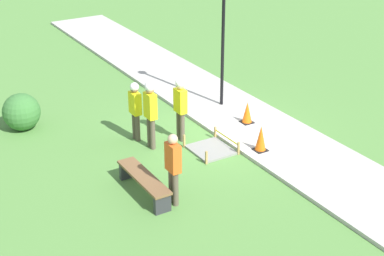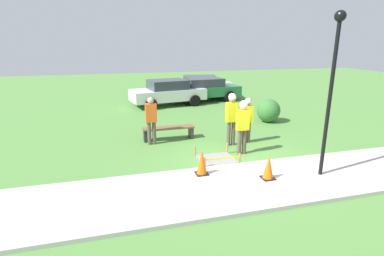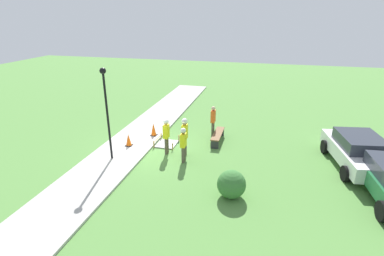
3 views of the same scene
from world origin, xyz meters
name	(u,v)px [view 3 (image 3 of 3)]	position (x,y,z in m)	size (l,w,h in m)	color
ground_plane	(151,149)	(0.00, 0.00, 0.00)	(60.00, 60.00, 0.00)	#51843D
sidewalk	(128,146)	(0.00, -1.29, 0.05)	(28.00, 2.59, 0.10)	#ADAAA3
wet_concrete_patch	(167,144)	(-0.77, 0.58, 0.04)	(1.18, 1.06, 0.37)	gray
traffic_cone_near_patch	(154,129)	(-1.59, -0.46, 0.45)	(0.34, 0.34, 0.71)	black
traffic_cone_far_patch	(129,140)	(0.04, -1.20, 0.42)	(0.34, 0.34, 0.65)	black
park_bench	(218,135)	(-1.82, 3.14, 0.36)	(2.00, 0.44, 0.50)	#2D2D33
worker_supervisor	(166,133)	(0.24, 0.94, 1.10)	(0.40, 0.26, 1.83)	brown
worker_assistant	(185,133)	(0.24, 1.87, 1.17)	(0.40, 0.28, 1.92)	brown
worker_trainee	(183,142)	(0.91, 1.99, 1.00)	(0.40, 0.25, 1.70)	brown
bystander_in_orange_shirt	(213,119)	(-2.52, 2.74, 1.00)	(0.40, 0.23, 1.76)	brown
lamppost_near	(106,102)	(1.59, -1.34, 2.87)	(0.28, 0.28, 4.28)	black
parked_car_white	(358,151)	(-0.59, 9.68, 0.78)	(4.55, 2.63, 1.51)	white
shrub_rounded_near	(231,184)	(3.22, 4.51, 0.54)	(1.09, 1.09, 1.09)	#387033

